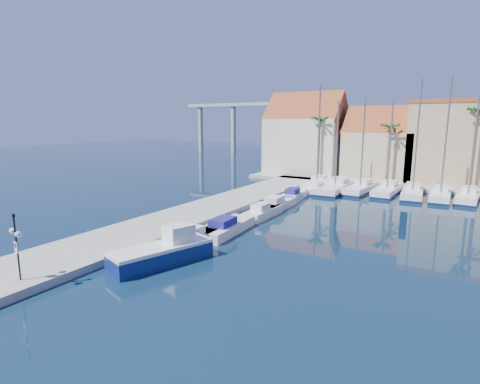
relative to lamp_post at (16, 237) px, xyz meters
The scene contains 26 objects.
ground 8.29m from the lamp_post, 19.86° to the left, with size 260.00×260.00×0.00m, color black.
quay_west 16.45m from the lamp_post, 96.07° to the left, with size 6.00×77.00×0.50m, color gray.
shore_north 53.57m from the lamp_post, 71.15° to the left, with size 54.00×16.00×0.50m, color gray.
lamp_post is the anchor object (origin of this frame).
fishing_boat 8.39m from the lamp_post, 59.74° to the left, with size 4.18×7.03×2.33m.
motorboat_west_0 11.85m from the lamp_post, 72.16° to the left, with size 1.67×5.20×1.40m.
motorboat_west_1 15.32m from the lamp_post, 74.79° to the left, with size 2.54×6.70×1.40m.
motorboat_west_2 21.40m from the lamp_post, 78.91° to the left, with size 1.73×5.35×1.40m.
motorboat_west_3 25.08m from the lamp_post, 81.34° to the left, with size 2.23×6.39×1.40m.
motorboat_west_4 30.48m from the lamp_post, 83.58° to the left, with size 2.13×5.64×1.40m.
motorboat_west_5 36.69m from the lamp_post, 83.61° to the left, with size 2.28×6.94×1.40m.
motorboat_west_6 40.32m from the lamp_post, 84.58° to the left, with size 2.67×7.08×1.40m.
sailboat_0 39.24m from the lamp_post, 85.20° to the left, with size 3.23×9.46×13.87m.
sailboat_1 39.00m from the lamp_post, 81.09° to the left, with size 3.21×11.51×11.66m.
sailboat_2 40.03m from the lamp_post, 76.65° to the left, with size 2.98×8.92×12.03m.
sailboat_3 41.27m from the lamp_post, 72.49° to the left, with size 2.67×8.91×11.48m.
sailboat_4 42.04m from the lamp_post, 68.61° to the left, with size 2.98×8.95×13.93m.
sailboat_5 43.06m from the lamp_post, 64.73° to the left, with size 2.22×8.09×14.05m.
sailboat_6 44.88m from the lamp_post, 61.82° to the left, with size 2.85×8.37×13.82m.
building_0 49.83m from the lamp_post, 93.13° to the left, with size 12.30×9.00×13.50m.
building_1 50.55m from the lamp_post, 79.40° to the left, with size 10.30×8.00×11.00m.
building_2 54.64m from the lamp_post, 68.17° to the left, with size 14.20×10.20×11.50m.
palm_0 45.07m from the lamp_post, 88.35° to the left, with size 2.60×2.60×10.15m.
palm_1 46.33m from the lamp_post, 75.81° to the left, with size 2.60×2.60×9.15m.
palm_2 49.95m from the lamp_post, 64.50° to the left, with size 2.60×2.60×11.15m.
viaduct 90.70m from the lamp_post, 110.59° to the left, with size 48.00×2.20×14.45m.
Camera 1 is at (12.90, -12.99, 9.01)m, focal length 28.00 mm.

